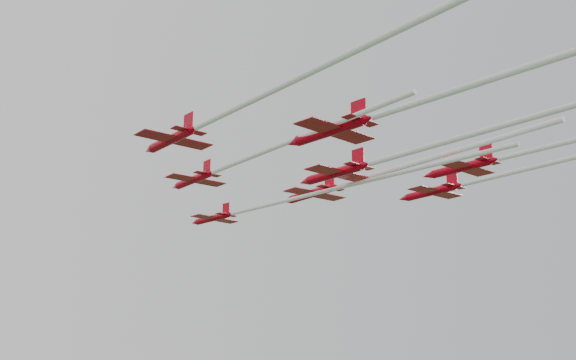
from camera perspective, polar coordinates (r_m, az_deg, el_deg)
name	(u,v)px	position (r m, az deg, el deg)	size (l,w,h in m)	color
jet_lead	(279,202)	(102.68, -0.73, -1.77)	(19.14, 55.85, 2.39)	red
jet_row2_left	(235,163)	(86.27, -4.24, 1.31)	(11.28, 43.13, 2.36)	red
jet_row2_right	(355,181)	(99.75, 5.35, -0.06)	(12.91, 47.16, 2.94)	red
jet_row3_left	(272,91)	(67.49, -1.26, 7.06)	(17.09, 66.92, 2.62)	red
jet_row3_mid	(433,145)	(81.98, 11.38, 2.70)	(18.77, 61.53, 2.91)	red
jet_row3_right	(522,170)	(98.90, 17.98, 0.76)	(16.17, 60.00, 2.77)	red
jet_row4_left	(488,80)	(63.89, 15.54, 7.65)	(22.61, 67.09, 2.83)	red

